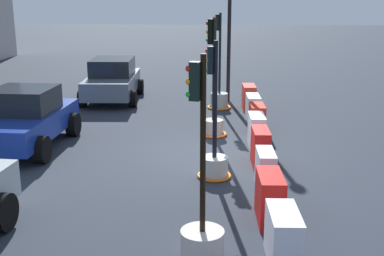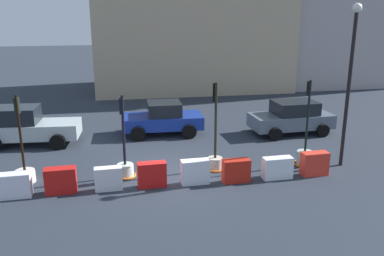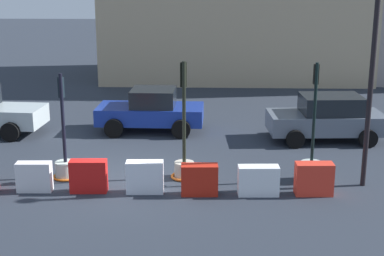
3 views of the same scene
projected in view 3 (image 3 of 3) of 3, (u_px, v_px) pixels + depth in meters
ground_plane at (124, 178)px, 17.10m from camera, size 120.00×120.00×0.00m
traffic_light_1 at (65, 162)px, 17.04m from camera, size 0.80×0.80×3.16m
traffic_light_2 at (184, 158)px, 16.99m from camera, size 0.81×0.81×3.50m
traffic_light_3 at (311, 165)px, 16.78m from camera, size 0.89×0.89×3.51m
construction_barrier_2 at (34, 177)px, 15.98m from camera, size 0.98×0.41×0.84m
construction_barrier_3 at (89, 176)px, 15.93m from camera, size 1.04×0.44×0.92m
construction_barrier_4 at (145, 177)px, 15.88m from camera, size 1.04×0.46×0.91m
construction_barrier_5 at (199, 180)px, 15.73m from camera, size 1.02×0.47×0.86m
construction_barrier_6 at (258, 181)px, 15.72m from camera, size 1.14×0.48×0.83m
construction_barrier_7 at (314, 179)px, 15.73m from camera, size 1.04×0.49×0.91m
car_blue_estate at (151, 111)px, 21.99m from camera, size 4.07×2.28×1.65m
car_grey_saloon at (327, 118)px, 20.79m from camera, size 4.23×2.38×1.66m
street_lamp_post at (374, 51)px, 15.51m from camera, size 0.36×0.36×6.38m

